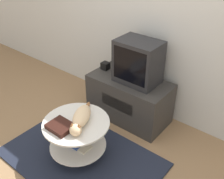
# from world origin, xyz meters

# --- Properties ---
(ground_plane) EXTENTS (12.00, 12.00, 0.00)m
(ground_plane) POSITION_xyz_m (0.00, 0.00, 0.00)
(ground_plane) COLOR #93704C
(wall_back) EXTENTS (8.00, 0.05, 2.60)m
(wall_back) POSITION_xyz_m (0.00, 1.25, 1.30)
(wall_back) COLOR silver
(wall_back) RESTS_ON ground_plane
(rug) EXTENTS (1.61, 1.07, 0.02)m
(rug) POSITION_xyz_m (0.00, 0.00, 0.01)
(rug) COLOR #1E2333
(rug) RESTS_ON ground_plane
(tv_stand) EXTENTS (1.00, 0.51, 0.54)m
(tv_stand) POSITION_xyz_m (-0.04, 0.91, 0.27)
(tv_stand) COLOR #33302D
(tv_stand) RESTS_ON ground_plane
(tv) EXTENTS (0.49, 0.35, 0.50)m
(tv) POSITION_xyz_m (0.04, 0.94, 0.80)
(tv) COLOR #232326
(tv) RESTS_ON tv_stand
(speaker) EXTENTS (0.09, 0.09, 0.09)m
(speaker) POSITION_xyz_m (-0.45, 0.94, 0.59)
(speaker) COLOR black
(speaker) RESTS_ON tv_stand
(coffee_table) EXTENTS (0.67, 0.67, 0.44)m
(coffee_table) POSITION_xyz_m (-0.06, 0.02, 0.30)
(coffee_table) COLOR #B2B2B7
(coffee_table) RESTS_ON rug
(dvd_box) EXTENTS (0.24, 0.20, 0.05)m
(dvd_box) POSITION_xyz_m (-0.10, -0.14, 0.48)
(dvd_box) COLOR black
(dvd_box) RESTS_ON coffee_table
(cat) EXTENTS (0.32, 0.50, 0.14)m
(cat) POSITION_xyz_m (-0.00, 0.04, 0.52)
(cat) COLOR beige
(cat) RESTS_ON coffee_table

